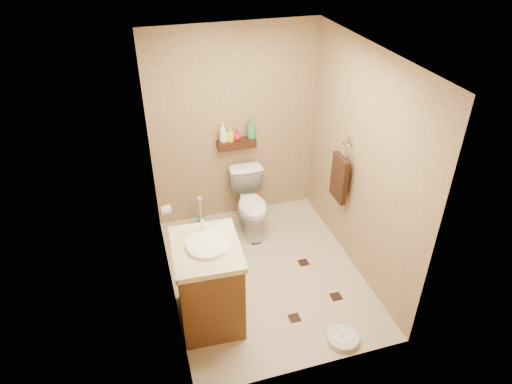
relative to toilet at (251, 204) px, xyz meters
name	(u,v)px	position (x,y,z in m)	size (l,w,h in m)	color
ground	(265,273)	(-0.08, -0.83, -0.37)	(2.50, 2.50, 0.00)	#C0B08D
wall_back	(234,127)	(-0.08, 0.42, 0.83)	(2.00, 0.04, 2.40)	tan
wall_front	(319,265)	(-0.08, -2.08, 0.83)	(2.00, 0.04, 2.40)	tan
wall_left	(162,196)	(-1.08, -0.83, 0.83)	(0.04, 2.50, 2.40)	tan
wall_right	(361,165)	(0.92, -0.83, 0.83)	(0.04, 2.50, 2.40)	tan
ceiling	(269,54)	(-0.08, -0.83, 2.03)	(2.00, 2.50, 0.02)	silver
wall_shelf	(236,144)	(-0.08, 0.34, 0.65)	(0.46, 0.14, 0.10)	#3A1A0F
floor_accents	(270,275)	(-0.05, -0.88, -0.36)	(1.31, 1.36, 0.01)	black
toilet	(251,204)	(0.00, 0.00, 0.00)	(0.41, 0.72, 0.73)	white
vanity	(209,283)	(-0.78, -1.27, 0.09)	(0.64, 0.76, 1.03)	brown
bathroom_scale	(343,338)	(0.33, -1.90, -0.34)	(0.39, 0.39, 0.06)	silver
toilet_brush	(201,215)	(-0.59, 0.24, -0.21)	(0.10, 0.10, 0.44)	#1A6B66
towel_ring	(340,176)	(0.83, -0.58, 0.58)	(0.12, 0.30, 0.76)	silver
toilet_paper	(166,210)	(-1.02, -0.18, 0.23)	(0.12, 0.11, 0.12)	silver
bottle_a	(223,133)	(-0.24, 0.34, 0.82)	(0.09, 0.09, 0.24)	white
bottle_b	(230,135)	(-0.16, 0.34, 0.78)	(0.07, 0.07, 0.16)	yellow
bottle_c	(237,135)	(-0.08, 0.34, 0.77)	(0.10, 0.10, 0.13)	red
bottle_d	(251,128)	(0.10, 0.34, 0.83)	(0.10, 0.10, 0.26)	#329654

